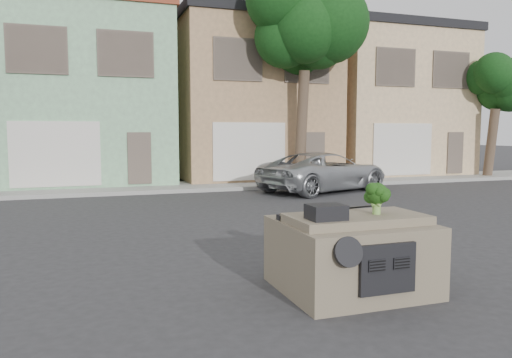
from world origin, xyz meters
TOP-DOWN VIEW (x-y plane):
  - ground_plane at (0.00, 0.00)m, footprint 120.00×120.00m
  - sidewalk at (0.00, 10.50)m, footprint 40.00×3.00m
  - townhouse_mint at (-3.50, 14.50)m, footprint 7.20×8.20m
  - townhouse_tan at (4.00, 14.50)m, footprint 7.20×8.20m
  - townhouse_beige at (11.50, 14.50)m, footprint 7.20×8.20m
  - silver_pickup at (5.08, 7.83)m, footprint 5.90×4.16m
  - tree_near at (5.00, 9.80)m, footprint 4.40×4.00m
  - tree_far at (15.00, 9.80)m, footprint 3.20×3.00m
  - car_dashboard at (0.00, -3.00)m, footprint 2.00×1.80m
  - instrument_hump at (-0.58, -3.35)m, footprint 0.48×0.38m
  - wiper_arm at (0.28, -2.62)m, footprint 0.69×0.15m
  - broccoli at (0.29, -3.19)m, footprint 0.51×0.51m

SIDE VIEW (x-z plane):
  - ground_plane at x=0.00m, z-range 0.00..0.00m
  - silver_pickup at x=5.08m, z-range -0.75..0.75m
  - sidewalk at x=0.00m, z-range 0.00..0.15m
  - car_dashboard at x=0.00m, z-range 0.00..1.12m
  - wiper_arm at x=0.28m, z-range 1.12..1.14m
  - instrument_hump at x=-0.58m, z-range 1.12..1.32m
  - broccoli at x=0.29m, z-range 1.12..1.58m
  - tree_far at x=15.00m, z-range 0.00..6.00m
  - townhouse_mint at x=-3.50m, z-range 0.00..7.55m
  - townhouse_tan at x=4.00m, z-range 0.00..7.55m
  - townhouse_beige at x=11.50m, z-range 0.00..7.55m
  - tree_near at x=5.00m, z-range 0.00..8.50m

